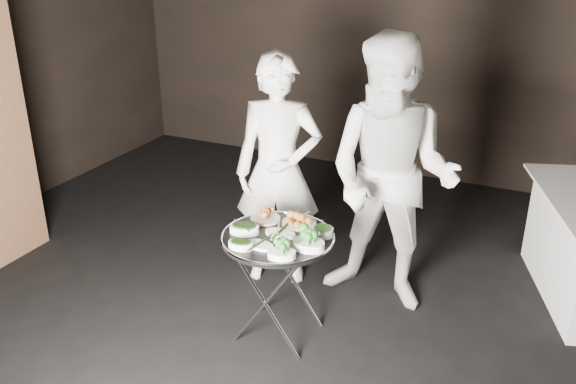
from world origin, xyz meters
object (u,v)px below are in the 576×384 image
at_px(serving_tray, 278,238).
at_px(waiter_left, 278,172).
at_px(tray_stand, 278,282).
at_px(waiter_right, 391,177).

height_order(serving_tray, waiter_left, waiter_left).
relative_size(tray_stand, waiter_left, 0.41).
distance_m(serving_tray, waiter_right, 0.88).
xyz_separation_m(tray_stand, waiter_right, (0.50, 0.69, 0.54)).
relative_size(tray_stand, serving_tray, 1.00).
distance_m(tray_stand, waiter_left, 0.87).
bearing_deg(serving_tray, waiter_right, 53.95).
height_order(serving_tray, waiter_right, waiter_right).
relative_size(serving_tray, waiter_left, 0.41).
xyz_separation_m(serving_tray, waiter_right, (0.50, 0.69, 0.23)).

